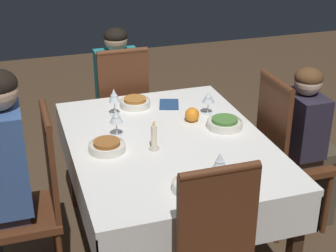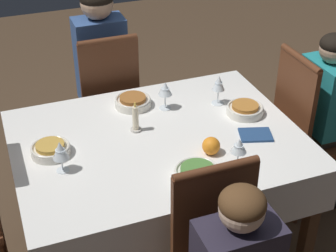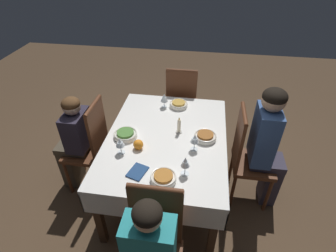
% 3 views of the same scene
% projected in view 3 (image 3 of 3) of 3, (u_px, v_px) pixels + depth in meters
% --- Properties ---
extents(ground_plane, '(8.00, 8.00, 0.00)m').
position_uv_depth(ground_plane, '(167.00, 190.00, 2.76)').
color(ground_plane, '#4C3826').
extents(dining_table, '(1.39, 1.06, 0.73)m').
position_uv_depth(dining_table, '(166.00, 144.00, 2.38)').
color(dining_table, white).
rests_on(dining_table, ground_plane).
extents(chair_north, '(0.38, 0.38, 1.01)m').
position_uv_depth(chair_north, '(247.00, 155.00, 2.40)').
color(chair_north, '#562D19').
rests_on(chair_north, ground_plane).
extents(chair_east, '(0.38, 0.38, 1.01)m').
position_uv_depth(chair_east, '(154.00, 246.00, 1.71)').
color(chair_east, '#562D19').
rests_on(chair_east, ground_plane).
extents(chair_south, '(0.38, 0.38, 1.01)m').
position_uv_depth(chair_south, '(91.00, 145.00, 2.52)').
color(chair_south, '#562D19').
rests_on(chair_south, ground_plane).
extents(chair_west, '(0.38, 0.38, 1.01)m').
position_uv_depth(chair_west, '(182.00, 102.00, 3.15)').
color(chair_west, '#562D19').
rests_on(chair_west, ground_plane).
extents(person_adult_denim, '(0.30, 0.34, 1.24)m').
position_uv_depth(person_adult_denim, '(268.00, 144.00, 2.29)').
color(person_adult_denim, '#383342').
rests_on(person_adult_denim, ground_plane).
extents(person_child_dark, '(0.30, 0.33, 1.05)m').
position_uv_depth(person_child_dark, '(74.00, 140.00, 2.52)').
color(person_child_dark, '#4C4233').
rests_on(person_child_dark, ground_plane).
extents(bowl_north, '(0.19, 0.19, 0.06)m').
position_uv_depth(bowl_north, '(205.00, 136.00, 2.29)').
color(bowl_north, silver).
rests_on(bowl_north, dining_table).
extents(wine_glass_north, '(0.07, 0.07, 0.16)m').
position_uv_depth(wine_glass_north, '(195.00, 139.00, 2.12)').
color(wine_glass_north, white).
rests_on(wine_glass_north, dining_table).
extents(bowl_east, '(0.19, 0.19, 0.06)m').
position_uv_depth(bowl_east, '(163.00, 178.00, 1.90)').
color(bowl_east, silver).
rests_on(bowl_east, dining_table).
extents(wine_glass_east, '(0.07, 0.07, 0.17)m').
position_uv_depth(wine_glass_east, '(185.00, 162.00, 1.90)').
color(wine_glass_east, white).
rests_on(wine_glass_east, dining_table).
extents(bowl_south, '(0.21, 0.21, 0.06)m').
position_uv_depth(bowl_south, '(126.00, 134.00, 2.31)').
color(bowl_south, silver).
rests_on(bowl_south, dining_table).
extents(wine_glass_south, '(0.07, 0.07, 0.14)m').
position_uv_depth(wine_glass_south, '(120.00, 143.00, 2.10)').
color(wine_glass_south, white).
rests_on(wine_glass_south, dining_table).
extents(bowl_west, '(0.18, 0.18, 0.06)m').
position_uv_depth(bowl_west, '(179.00, 104.00, 2.71)').
color(bowl_west, silver).
rests_on(bowl_west, dining_table).
extents(wine_glass_west, '(0.07, 0.07, 0.15)m').
position_uv_depth(wine_glass_west, '(164.00, 98.00, 2.66)').
color(wine_glass_west, white).
rests_on(wine_glass_west, dining_table).
extents(candle_centerpiece, '(0.06, 0.06, 0.16)m').
position_uv_depth(candle_centerpiece, '(179.00, 127.00, 2.34)').
color(candle_centerpiece, beige).
rests_on(candle_centerpiece, dining_table).
extents(orange_fruit, '(0.08, 0.08, 0.08)m').
position_uv_depth(orange_fruit, '(138.00, 145.00, 2.18)').
color(orange_fruit, orange).
rests_on(orange_fruit, dining_table).
extents(napkin_red_folded, '(0.18, 0.16, 0.01)m').
position_uv_depth(napkin_red_folded, '(138.00, 172.00, 1.98)').
color(napkin_red_folded, navy).
rests_on(napkin_red_folded, dining_table).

